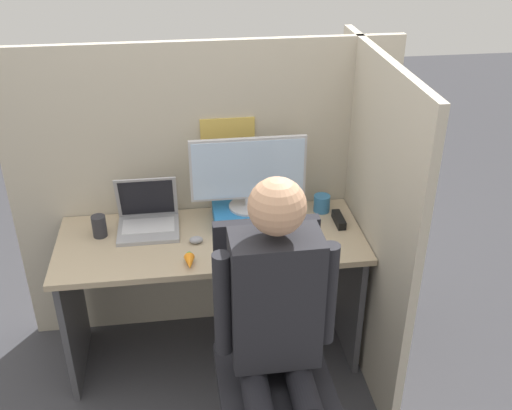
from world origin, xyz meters
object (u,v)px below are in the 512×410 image
(office_chair, at_px, (270,345))
(pen_cup, at_px, (99,226))
(paper_box, at_px, (249,214))
(carrot_toy, at_px, (190,262))
(monitor, at_px, (248,172))
(person, at_px, (277,324))
(laptop, at_px, (148,219))
(coffee_mug, at_px, (322,203))
(stapler, at_px, (339,220))

(office_chair, xyz_separation_m, pen_cup, (-0.74, 0.69, 0.24))
(paper_box, bearing_deg, carrot_toy, -130.21)
(monitor, height_order, person, person)
(laptop, height_order, person, person)
(pen_cup, bearing_deg, coffee_mug, 4.96)
(monitor, height_order, stapler, monitor)
(monitor, relative_size, carrot_toy, 4.94)
(paper_box, height_order, pen_cup, pen_cup)
(coffee_mug, bearing_deg, stapler, -67.23)
(laptop, height_order, coffee_mug, laptop)
(office_chair, bearing_deg, coffee_mug, 63.35)
(office_chair, bearing_deg, monitor, 89.96)
(carrot_toy, bearing_deg, coffee_mug, 30.77)
(person, distance_m, coffee_mug, 1.03)
(paper_box, xyz_separation_m, person, (-0.00, -0.90, 0.03))
(coffee_mug, height_order, pen_cup, pen_cup)
(monitor, xyz_separation_m, stapler, (0.45, -0.09, -0.25))
(paper_box, height_order, stapler, paper_box)
(coffee_mug, relative_size, pen_cup, 0.82)
(laptop, bearing_deg, office_chair, -55.19)
(paper_box, xyz_separation_m, office_chair, (-0.00, -0.74, -0.22))
(carrot_toy, relative_size, pen_cup, 1.06)
(stapler, relative_size, office_chair, 0.14)
(monitor, height_order, coffee_mug, monitor)
(paper_box, height_order, carrot_toy, paper_box)
(carrot_toy, xyz_separation_m, office_chair, (0.31, -0.36, -0.21))
(coffee_mug, bearing_deg, pen_cup, -175.04)
(monitor, distance_m, stapler, 0.52)
(stapler, distance_m, carrot_toy, 0.82)
(laptop, relative_size, stapler, 2.05)
(stapler, xyz_separation_m, pen_cup, (-1.19, 0.04, 0.03))
(paper_box, relative_size, carrot_toy, 3.09)
(pen_cup, bearing_deg, laptop, 10.08)
(monitor, distance_m, laptop, 0.55)
(paper_box, distance_m, coffee_mug, 0.40)
(laptop, bearing_deg, stapler, -4.81)
(person, relative_size, coffee_mug, 15.54)
(carrot_toy, xyz_separation_m, person, (0.31, -0.53, 0.05))
(monitor, bearing_deg, laptop, -178.78)
(monitor, xyz_separation_m, pen_cup, (-0.74, -0.05, -0.22))
(monitor, height_order, office_chair, monitor)
(monitor, relative_size, stapler, 3.90)
(pen_cup, bearing_deg, paper_box, 3.83)
(monitor, bearing_deg, coffee_mug, 6.69)
(monitor, xyz_separation_m, office_chair, (-0.00, -0.74, -0.45))
(paper_box, xyz_separation_m, laptop, (-0.51, -0.01, 0.01))
(office_chair, distance_m, pen_cup, 1.04)
(pen_cup, bearing_deg, stapler, -1.87)
(stapler, relative_size, carrot_toy, 1.27)
(stapler, height_order, person, person)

